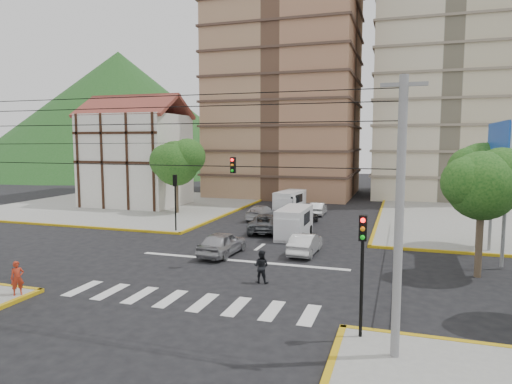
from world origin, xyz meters
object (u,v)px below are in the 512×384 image
at_px(car_silver_front_left, 222,243).
at_px(van_right_lane, 293,223).
at_px(traffic_light_se, 362,256).
at_px(van_left_lane, 289,202).
at_px(pedestrian_crosswalk, 261,266).
at_px(car_white_front_right, 305,244).
at_px(pedestrian_sw_corner, 17,278).
at_px(traffic_light_nw, 175,193).

bearing_deg(car_silver_front_left, van_right_lane, -111.43).
distance_m(traffic_light_se, van_left_lane, 29.79).
bearing_deg(traffic_light_se, van_right_lane, 110.99).
bearing_deg(van_right_lane, pedestrian_crosswalk, -85.02).
distance_m(car_white_front_right, pedestrian_crosswalk, 6.59).
bearing_deg(car_silver_front_left, car_white_front_right, -155.67).
bearing_deg(van_left_lane, pedestrian_crosswalk, -72.31).
xyz_separation_m(car_white_front_right, pedestrian_sw_corner, (-10.82, -12.10, 0.26)).
relative_size(traffic_light_se, van_left_lane, 0.89).
relative_size(traffic_light_nw, car_silver_front_left, 0.99).
xyz_separation_m(car_white_front_right, pedestrian_crosswalk, (-0.91, -6.52, 0.17)).
distance_m(van_left_lane, car_white_front_right, 17.05).
distance_m(traffic_light_se, van_right_lane, 17.83).
height_order(van_right_lane, pedestrian_sw_corner, van_right_lane).
bearing_deg(car_silver_front_left, van_left_lane, -86.04).
distance_m(van_right_lane, pedestrian_sw_corner, 19.01).
height_order(van_left_lane, car_silver_front_left, van_left_lane).
relative_size(van_right_lane, van_left_lane, 0.98).
xyz_separation_m(traffic_light_nw, pedestrian_crosswalk, (10.21, -10.25, -2.27)).
height_order(traffic_light_nw, pedestrian_sw_corner, traffic_light_nw).
relative_size(traffic_light_nw, car_white_front_right, 1.08).
xyz_separation_m(traffic_light_nw, van_right_lane, (9.26, 0.94, -2.04)).
relative_size(traffic_light_se, traffic_light_nw, 1.00).
distance_m(car_silver_front_left, pedestrian_sw_corner, 11.82).
height_order(car_silver_front_left, pedestrian_sw_corner, pedestrian_sw_corner).
bearing_deg(pedestrian_crosswalk, van_right_lane, -80.42).
bearing_deg(pedestrian_crosswalk, car_silver_front_left, -44.66).
distance_m(pedestrian_sw_corner, pedestrian_crosswalk, 11.37).
bearing_deg(traffic_light_nw, pedestrian_crosswalk, -45.10).
xyz_separation_m(car_silver_front_left, pedestrian_crosswalk, (4.01, -4.67, 0.08)).
xyz_separation_m(van_left_lane, pedestrian_crosswalk, (4.11, -22.81, -0.20)).
bearing_deg(pedestrian_crosswalk, pedestrian_sw_corner, 34.06).
bearing_deg(car_white_front_right, pedestrian_sw_corner, 49.97).
relative_size(traffic_light_nw, pedestrian_crosswalk, 2.62).
height_order(van_left_lane, pedestrian_crosswalk, van_left_lane).
xyz_separation_m(traffic_light_se, pedestrian_crosswalk, (-5.39, 5.35, -2.27)).
height_order(traffic_light_se, pedestrian_sw_corner, traffic_light_se).
relative_size(traffic_light_se, car_silver_front_left, 0.99).
bearing_deg(van_right_lane, traffic_light_nw, -174.11).
bearing_deg(car_white_front_right, van_left_lane, -71.09).
bearing_deg(pedestrian_sw_corner, traffic_light_nw, 38.88).
bearing_deg(van_right_lane, pedestrian_sw_corner, -118.02).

